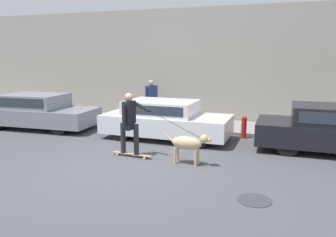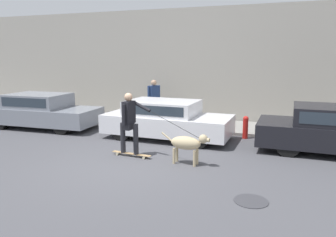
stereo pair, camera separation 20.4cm
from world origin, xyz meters
TOP-DOWN VIEW (x-y plane):
  - ground_plane at (0.00, 0.00)m, footprint 36.00×36.00m
  - back_wall at (0.00, 6.27)m, footprint 32.00×0.30m
  - sidewalk_curb at (0.00, 5.00)m, footprint 30.00×2.20m
  - parked_car_0 at (-4.95, 2.79)m, footprint 4.30×1.89m
  - parked_car_1 at (0.01, 2.79)m, footprint 4.14×1.86m
  - dog at (1.41, 0.50)m, footprint 1.28×0.40m
  - skateboarder at (-0.22, 0.61)m, footprint 2.57×0.56m
  - pedestrian_with_bag at (-1.37, 5.13)m, footprint 0.44×0.65m
  - manhole_cover at (3.12, -1.14)m, footprint 0.63×0.63m
  - fire_hydrant at (2.45, 3.65)m, footprint 0.18×0.18m

SIDE VIEW (x-z plane):
  - ground_plane at x=0.00m, z-range 0.00..0.00m
  - manhole_cover at x=3.12m, z-range 0.00..0.01m
  - sidewalk_curb at x=0.00m, z-range 0.00..0.10m
  - fire_hydrant at x=2.45m, z-range 0.02..0.76m
  - dog at x=1.41m, z-range 0.13..0.93m
  - parked_car_1 at x=0.01m, z-range -0.01..1.23m
  - parked_car_0 at x=-4.95m, z-range -0.02..1.25m
  - skateboarder at x=-0.22m, z-range 0.12..1.83m
  - pedestrian_with_bag at x=-1.37m, z-range 0.19..1.80m
  - back_wall at x=0.00m, z-range 0.00..4.56m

